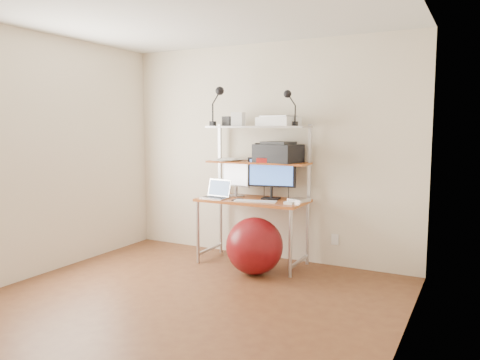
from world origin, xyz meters
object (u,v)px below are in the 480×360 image
at_px(monitor_black, 272,175).
at_px(exercise_ball, 254,246).
at_px(monitor_silver, 236,176).
at_px(laptop, 217,194).
at_px(printer, 278,153).

height_order(monitor_black, exercise_ball, monitor_black).
relative_size(monitor_silver, laptop, 1.37).
xyz_separation_m(monitor_silver, printer, (0.52, 0.02, 0.28)).
bearing_deg(laptop, monitor_black, 26.60).
bearing_deg(monitor_silver, printer, 15.08).
bearing_deg(monitor_black, laptop, -170.48).
height_order(monitor_black, laptop, monitor_black).
xyz_separation_m(printer, exercise_ball, (-0.06, -0.46, -0.96)).
bearing_deg(monitor_silver, monitor_black, 11.06).
distance_m(monitor_silver, exercise_ball, 0.93).
bearing_deg(laptop, monitor_silver, 69.72).
bearing_deg(printer, monitor_black, -137.78).
height_order(monitor_silver, monitor_black, monitor_black).
bearing_deg(exercise_ball, laptop, 159.68).
distance_m(monitor_black, printer, 0.26).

